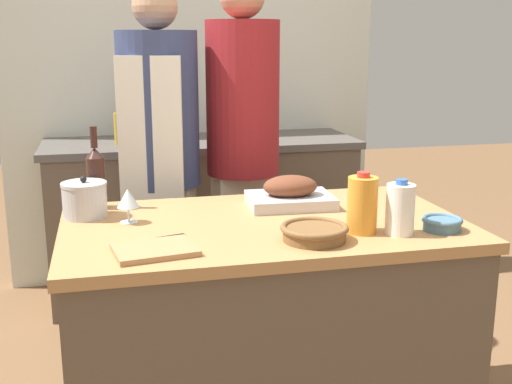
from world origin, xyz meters
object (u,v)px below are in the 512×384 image
(milk_jug, at_px, (400,209))
(condiment_bottle_short, at_px, (226,131))
(wicker_basket, at_px, (314,232))
(wine_bottle_green, at_px, (96,176))
(mixing_bowl, at_px, (442,223))
(stand_mixer, at_px, (156,116))
(stock_pot, at_px, (85,200))
(person_cook_aproned, at_px, (160,158))
(person_cook_guest, at_px, (243,146))
(roasting_pan, at_px, (290,194))
(knife_chef, at_px, (151,241))
(condiment_bottle_tall, at_px, (119,129))
(wine_glass_left, at_px, (128,199))
(juice_jug, at_px, (362,205))
(cutting_board, at_px, (155,250))

(milk_jug, relative_size, condiment_bottle_short, 1.41)
(wicker_basket, xyz_separation_m, wine_bottle_green, (-0.69, 0.59, 0.10))
(mixing_bowl, bearing_deg, stand_mixer, 113.92)
(stock_pot, height_order, stand_mixer, stand_mixer)
(wicker_basket, height_order, condiment_bottle_short, condiment_bottle_short)
(stock_pot, relative_size, person_cook_aproned, 0.09)
(stand_mixer, relative_size, person_cook_guest, 0.18)
(person_cook_guest, bearing_deg, stock_pot, -143.85)
(roasting_pan, relative_size, wicker_basket, 1.52)
(stock_pot, bearing_deg, knife_chef, -58.60)
(stock_pot, xyz_separation_m, person_cook_guest, (0.73, 0.63, 0.07))
(condiment_bottle_tall, relative_size, person_cook_aproned, 0.11)
(milk_jug, xyz_separation_m, stand_mixer, (-0.66, 1.85, 0.11))
(roasting_pan, height_order, person_cook_aproned, person_cook_aproned)
(wicker_basket, distance_m, stand_mixer, 1.90)
(wicker_basket, distance_m, milk_jug, 0.31)
(wine_glass_left, relative_size, stand_mixer, 0.38)
(knife_chef, bearing_deg, condiment_bottle_tall, 91.96)
(wine_bottle_green, xyz_separation_m, stand_mixer, (0.33, 1.27, 0.07))
(condiment_bottle_tall, xyz_separation_m, condiment_bottle_short, (0.60, -0.02, -0.03))
(juice_jug, height_order, stand_mixer, stand_mixer)
(condiment_bottle_short, bearing_deg, person_cook_aproned, -124.36)
(stock_pot, bearing_deg, condiment_bottle_tall, 82.64)
(cutting_board, xyz_separation_m, stand_mixer, (0.16, 1.86, 0.19))
(mixing_bowl, height_order, person_cook_aproned, person_cook_aproned)
(stock_pot, xyz_separation_m, mixing_bowl, (1.20, -0.45, -0.04))
(juice_jug, distance_m, knife_chef, 0.71)
(cutting_board, relative_size, person_cook_guest, 0.15)
(wicker_basket, xyz_separation_m, knife_chef, (-0.52, 0.11, -0.03))
(stock_pot, relative_size, knife_chef, 0.66)
(milk_jug, height_order, condiment_bottle_tall, condiment_bottle_tall)
(knife_chef, height_order, condiment_bottle_tall, condiment_bottle_tall)
(cutting_board, relative_size, stock_pot, 1.64)
(stock_pot, xyz_separation_m, wine_glass_left, (0.15, -0.11, 0.02))
(wine_bottle_green, distance_m, condiment_bottle_short, 1.30)
(stock_pot, bearing_deg, mixing_bowl, -20.73)
(wicker_basket, bearing_deg, mixing_bowl, 1.02)
(roasting_pan, relative_size, stand_mixer, 1.05)
(person_cook_aproned, bearing_deg, wine_glass_left, -85.73)
(juice_jug, bearing_deg, knife_chef, 174.97)
(person_cook_aproned, bearing_deg, wine_bottle_green, -103.35)
(wine_bottle_green, distance_m, stand_mixer, 1.31)
(mixing_bowl, relative_size, milk_jug, 0.73)
(roasting_pan, xyz_separation_m, person_cook_guest, (-0.05, 0.65, 0.09))
(milk_jug, height_order, condiment_bottle_short, condiment_bottle_short)
(stock_pot, bearing_deg, wine_glass_left, -36.94)
(roasting_pan, height_order, stand_mixer, stand_mixer)
(person_cook_aproned, bearing_deg, juice_jug, -41.31)
(cutting_board, relative_size, stand_mixer, 0.84)
(condiment_bottle_tall, bearing_deg, wine_glass_left, -90.33)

